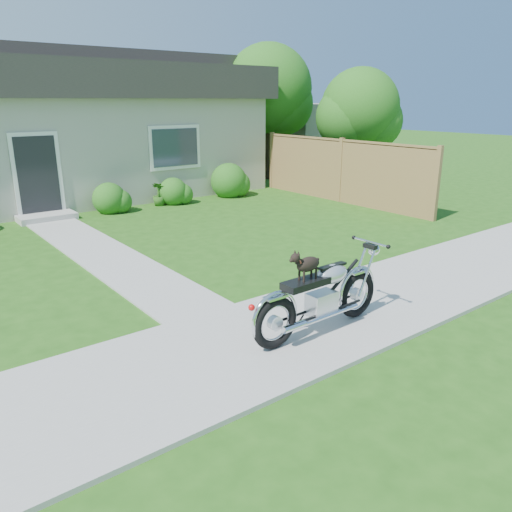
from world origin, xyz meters
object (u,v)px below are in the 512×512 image
(house, at_px, (56,127))
(tree_far, at_px, (272,93))
(tree_near, at_px, (364,112))
(fence, at_px, (341,171))
(potted_plant_right, at_px, (159,194))
(motorcycle_with_dog, at_px, (322,295))

(house, height_order, tree_far, tree_far)
(tree_near, bearing_deg, tree_far, 107.47)
(tree_near, bearing_deg, house, 150.35)
(house, xyz_separation_m, fence, (6.30, -6.24, -1.22))
(tree_near, distance_m, potted_plant_right, 7.53)
(house, distance_m, tree_far, 7.78)
(tree_far, distance_m, potted_plant_right, 6.88)
(tree_near, xyz_separation_m, motorcycle_with_dog, (-9.24, -7.38, -2.03))
(tree_far, distance_m, motorcycle_with_dog, 13.88)
(fence, bearing_deg, tree_far, 75.23)
(tree_near, relative_size, motorcycle_with_dog, 1.81)
(house, xyz_separation_m, motorcycle_with_dog, (-0.54, -12.34, -1.61))
(house, distance_m, fence, 8.96)
(tree_far, bearing_deg, house, 169.54)
(fence, relative_size, tree_far, 1.32)
(house, height_order, potted_plant_right, house)
(motorcycle_with_dog, bearing_deg, tree_near, 37.87)
(house, bearing_deg, motorcycle_with_dog, -92.51)
(tree_near, height_order, motorcycle_with_dog, tree_near)
(tree_near, bearing_deg, potted_plant_right, 167.91)
(tree_near, xyz_separation_m, tree_far, (-1.12, 3.55, 0.63))
(house, relative_size, potted_plant_right, 18.42)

